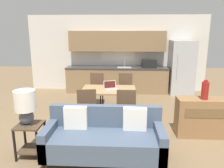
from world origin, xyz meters
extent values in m
plane|color=#7F6647|center=(0.00, 0.00, 0.00)|extent=(20.00, 20.00, 0.00)
cube|color=silver|center=(0.00, 4.63, 1.35)|extent=(6.40, 0.06, 2.70)
cube|color=white|center=(0.03, 4.59, 1.63)|extent=(1.21, 0.01, 1.06)
cube|color=#8E704C|center=(0.00, 4.29, 0.43)|extent=(3.54, 0.62, 0.86)
cube|color=#38383A|center=(0.00, 4.29, 0.88)|extent=(3.57, 0.65, 0.04)
cube|color=#B2B5B7|center=(0.26, 4.24, 0.90)|extent=(0.48, 0.36, 0.01)
cylinder|color=#B7BABC|center=(0.26, 4.41, 1.02)|extent=(0.02, 0.02, 0.24)
cube|color=#8E704C|center=(0.00, 4.43, 1.80)|extent=(3.37, 0.34, 0.70)
cube|color=black|center=(1.12, 4.24, 1.04)|extent=(0.48, 0.36, 0.28)
cube|color=#B7BABC|center=(2.23, 4.20, 0.92)|extent=(0.79, 0.75, 1.84)
cylinder|color=silver|center=(1.99, 3.81, 1.01)|extent=(0.02, 0.02, 0.83)
cube|color=tan|center=(-0.13, 1.92, 0.70)|extent=(1.34, 0.89, 0.04)
cylinder|color=tan|center=(-0.73, 1.54, 0.34)|extent=(0.05, 0.05, 0.68)
cylinder|color=tan|center=(0.48, 1.54, 0.34)|extent=(0.05, 0.05, 0.68)
cylinder|color=tan|center=(-0.73, 2.31, 0.34)|extent=(0.05, 0.05, 0.68)
cylinder|color=tan|center=(0.48, 2.31, 0.34)|extent=(0.05, 0.05, 0.68)
cylinder|color=#3D2D1E|center=(-0.97, -0.33, 0.05)|extent=(0.05, 0.05, 0.10)
cylinder|color=#3D2D1E|center=(-0.97, 0.31, 0.05)|extent=(0.05, 0.05, 0.10)
cylinder|color=#3D2D1E|center=(0.81, 0.31, 0.05)|extent=(0.05, 0.05, 0.10)
cube|color=#47566B|center=(-0.08, -0.01, 0.27)|extent=(1.98, 0.80, 0.35)
cube|color=#47566B|center=(-0.08, 0.32, 0.47)|extent=(1.98, 0.14, 0.74)
cube|color=#47566B|center=(-1.00, -0.01, 0.34)|extent=(0.14, 0.80, 0.49)
cube|color=#47566B|center=(0.84, -0.01, 0.34)|extent=(0.14, 0.80, 0.49)
cube|color=silver|center=(-0.59, 0.19, 0.65)|extent=(0.40, 0.13, 0.40)
cube|color=silver|center=(0.44, 0.19, 0.65)|extent=(0.40, 0.14, 0.40)
cube|color=brown|center=(-1.34, 0.01, 0.57)|extent=(0.42, 0.42, 0.03)
cube|color=brown|center=(-1.34, 0.01, 0.13)|extent=(0.38, 0.38, 0.02)
cube|color=black|center=(-1.53, -0.18, 0.28)|extent=(0.03, 0.03, 0.56)
cube|color=black|center=(-1.15, -0.18, 0.28)|extent=(0.03, 0.03, 0.56)
cube|color=black|center=(-1.53, 0.20, 0.28)|extent=(0.03, 0.03, 0.56)
cube|color=black|center=(-1.15, 0.20, 0.28)|extent=(0.03, 0.03, 0.56)
cylinder|color=#4C515B|center=(-1.37, -0.01, 0.60)|extent=(0.16, 0.16, 0.02)
sphere|color=#4C515B|center=(-1.37, -0.01, 0.73)|extent=(0.24, 0.24, 0.24)
cylinder|color=white|center=(-1.37, -0.01, 1.02)|extent=(0.35, 0.35, 0.34)
cube|color=olive|center=(1.89, 0.97, 0.40)|extent=(1.09, 0.41, 0.80)
cube|color=brown|center=(1.89, 0.76, 0.56)|extent=(0.88, 0.01, 0.19)
cylinder|color=maroon|center=(1.85, 0.93, 0.97)|extent=(0.14, 0.14, 0.35)
cylinder|color=maroon|center=(1.85, 0.93, 1.17)|extent=(0.08, 0.08, 0.04)
cube|color=brown|center=(-0.55, 1.18, 0.42)|extent=(0.48, 0.48, 0.04)
cube|color=brown|center=(-0.53, 0.98, 0.70)|extent=(0.40, 0.09, 0.51)
cylinder|color=black|center=(-0.41, 1.37, 0.20)|extent=(0.03, 0.03, 0.40)
cylinder|color=black|center=(-0.75, 1.32, 0.20)|extent=(0.03, 0.03, 0.40)
cylinder|color=black|center=(-0.36, 1.03, 0.20)|extent=(0.03, 0.03, 0.40)
cylinder|color=black|center=(-0.70, 0.98, 0.20)|extent=(0.03, 0.03, 0.40)
cube|color=brown|center=(0.30, 2.66, 0.42)|extent=(0.43, 0.43, 0.04)
cube|color=brown|center=(0.30, 2.85, 0.70)|extent=(0.40, 0.04, 0.51)
cylinder|color=black|center=(0.14, 2.48, 0.20)|extent=(0.03, 0.03, 0.40)
cylinder|color=black|center=(0.48, 2.49, 0.20)|extent=(0.03, 0.03, 0.40)
cylinder|color=black|center=(0.13, 2.82, 0.20)|extent=(0.03, 0.03, 0.40)
cylinder|color=black|center=(0.47, 2.83, 0.20)|extent=(0.03, 0.03, 0.40)
cube|color=brown|center=(-0.55, 2.69, 0.42)|extent=(0.45, 0.45, 0.04)
cube|color=brown|center=(-0.54, 2.89, 0.70)|extent=(0.40, 0.06, 0.51)
cylinder|color=black|center=(-0.74, 2.54, 0.20)|extent=(0.03, 0.03, 0.40)
cylinder|color=black|center=(-0.40, 2.51, 0.20)|extent=(0.03, 0.03, 0.40)
cylinder|color=black|center=(-0.71, 2.88, 0.20)|extent=(0.03, 0.03, 0.40)
cylinder|color=black|center=(-0.37, 2.85, 0.20)|extent=(0.03, 0.03, 0.40)
cube|color=brown|center=(0.30, 1.18, 0.42)|extent=(0.42, 0.42, 0.04)
cube|color=brown|center=(0.30, 0.99, 0.70)|extent=(0.40, 0.03, 0.51)
cylinder|color=black|center=(0.47, 1.35, 0.20)|extent=(0.03, 0.03, 0.40)
cylinder|color=black|center=(0.13, 1.36, 0.20)|extent=(0.03, 0.03, 0.40)
cylinder|color=black|center=(0.47, 1.01, 0.20)|extent=(0.03, 0.03, 0.40)
cylinder|color=black|center=(0.13, 1.02, 0.20)|extent=(0.03, 0.03, 0.40)
cube|color=#B7BABC|center=(-0.06, 1.88, 0.73)|extent=(0.38, 0.32, 0.02)
cube|color=#B7BABC|center=(-0.11, 1.99, 0.82)|extent=(0.32, 0.17, 0.20)
cube|color=#4C1914|center=(-0.10, 1.98, 0.82)|extent=(0.28, 0.14, 0.17)
camera|label=1|loc=(0.23, -3.33, 2.10)|focal=35.00mm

